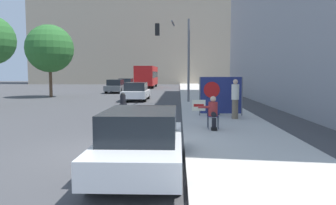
{
  "coord_description": "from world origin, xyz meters",
  "views": [
    {
      "loc": [
        1.87,
        -8.86,
        2.21
      ],
      "look_at": [
        1.4,
        5.4,
        0.92
      ],
      "focal_mm": 35.0,
      "sensor_mm": 36.0,
      "label": 1
    }
  ],
  "objects_px": {
    "traffic_light_pole": "(177,47)",
    "car_on_road_nearest": "(136,91)",
    "protest_banner": "(221,95)",
    "seated_protester": "(212,111)",
    "jogger_on_sidewalk": "(235,99)",
    "city_bus_on_road": "(147,75)",
    "car_on_road_distant": "(126,84)",
    "street_tree_midblock": "(50,49)",
    "motorcycle_on_road": "(123,106)",
    "parked_car_curbside": "(141,141)",
    "pedestrian_behind": "(217,97)",
    "car_on_road_midblock": "(116,86)"
  },
  "relations": [
    {
      "from": "pedestrian_behind",
      "to": "traffic_light_pole",
      "type": "xyz_separation_m",
      "value": [
        -1.99,
        7.51,
        3.02
      ]
    },
    {
      "from": "protest_banner",
      "to": "motorcycle_on_road",
      "type": "distance_m",
      "value": 5.02
    },
    {
      "from": "seated_protester",
      "to": "parked_car_curbside",
      "type": "distance_m",
      "value": 5.24
    },
    {
      "from": "traffic_light_pole",
      "to": "seated_protester",
      "type": "bearing_deg",
      "value": -83.19
    },
    {
      "from": "seated_protester",
      "to": "jogger_on_sidewalk",
      "type": "xyz_separation_m",
      "value": [
        1.29,
        2.71,
        0.26
      ]
    },
    {
      "from": "car_on_road_nearest",
      "to": "city_bus_on_road",
      "type": "height_order",
      "value": "city_bus_on_road"
    },
    {
      "from": "pedestrian_behind",
      "to": "motorcycle_on_road",
      "type": "xyz_separation_m",
      "value": [
        -4.74,
        0.76,
        -0.5
      ]
    },
    {
      "from": "jogger_on_sidewalk",
      "to": "pedestrian_behind",
      "type": "xyz_separation_m",
      "value": [
        -0.66,
        1.26,
        -0.04
      ]
    },
    {
      "from": "seated_protester",
      "to": "parked_car_curbside",
      "type": "xyz_separation_m",
      "value": [
        -2.07,
        -4.82,
        -0.1
      ]
    },
    {
      "from": "parked_car_curbside",
      "to": "car_on_road_distant",
      "type": "distance_m",
      "value": 35.37
    },
    {
      "from": "city_bus_on_road",
      "to": "street_tree_midblock",
      "type": "bearing_deg",
      "value": -108.96
    },
    {
      "from": "car_on_road_distant",
      "to": "motorcycle_on_road",
      "type": "bearing_deg",
      "value": -81.19
    },
    {
      "from": "traffic_light_pole",
      "to": "car_on_road_distant",
      "type": "distance_m",
      "value": 20.0
    },
    {
      "from": "car_on_road_distant",
      "to": "city_bus_on_road",
      "type": "height_order",
      "value": "city_bus_on_road"
    },
    {
      "from": "seated_protester",
      "to": "street_tree_midblock",
      "type": "bearing_deg",
      "value": 146.48
    },
    {
      "from": "pedestrian_behind",
      "to": "car_on_road_nearest",
      "type": "xyz_separation_m",
      "value": [
        -5.29,
        10.28,
        -0.3
      ]
    },
    {
      "from": "car_on_road_nearest",
      "to": "protest_banner",
      "type": "bearing_deg",
      "value": -62.62
    },
    {
      "from": "traffic_light_pole",
      "to": "car_on_road_nearest",
      "type": "relative_size",
      "value": 1.26
    },
    {
      "from": "car_on_road_distant",
      "to": "street_tree_midblock",
      "type": "height_order",
      "value": "street_tree_midblock"
    },
    {
      "from": "parked_car_curbside",
      "to": "car_on_road_midblock",
      "type": "relative_size",
      "value": 0.98
    },
    {
      "from": "jogger_on_sidewalk",
      "to": "car_on_road_midblock",
      "type": "xyz_separation_m",
      "value": [
        -9.59,
        21.62,
        -0.33
      ]
    },
    {
      "from": "car_on_road_midblock",
      "to": "traffic_light_pole",
      "type": "bearing_deg",
      "value": -61.65
    },
    {
      "from": "seated_protester",
      "to": "traffic_light_pole",
      "type": "height_order",
      "value": "traffic_light_pole"
    },
    {
      "from": "parked_car_curbside",
      "to": "city_bus_on_road",
      "type": "distance_m",
      "value": 42.6
    },
    {
      "from": "protest_banner",
      "to": "traffic_light_pole",
      "type": "height_order",
      "value": "traffic_light_pole"
    },
    {
      "from": "protest_banner",
      "to": "car_on_road_midblock",
      "type": "xyz_separation_m",
      "value": [
        -9.07,
        20.56,
        -0.4
      ]
    },
    {
      "from": "city_bus_on_road",
      "to": "car_on_road_distant",
      "type": "bearing_deg",
      "value": -104.54
    },
    {
      "from": "pedestrian_behind",
      "to": "street_tree_midblock",
      "type": "bearing_deg",
      "value": -87.26
    },
    {
      "from": "car_on_road_distant",
      "to": "seated_protester",
      "type": "bearing_deg",
      "value": -75.02
    },
    {
      "from": "car_on_road_distant",
      "to": "motorcycle_on_road",
      "type": "xyz_separation_m",
      "value": [
        3.92,
        -25.31,
        -0.23
      ]
    },
    {
      "from": "protest_banner",
      "to": "car_on_road_nearest",
      "type": "distance_m",
      "value": 11.81
    },
    {
      "from": "car_on_road_distant",
      "to": "street_tree_midblock",
      "type": "xyz_separation_m",
      "value": [
        -4.92,
        -12.47,
        3.65
      ]
    },
    {
      "from": "pedestrian_behind",
      "to": "street_tree_midblock",
      "type": "distance_m",
      "value": 19.52
    },
    {
      "from": "pedestrian_behind",
      "to": "protest_banner",
      "type": "relative_size",
      "value": 0.82
    },
    {
      "from": "street_tree_midblock",
      "to": "city_bus_on_road",
      "type": "bearing_deg",
      "value": 71.04
    },
    {
      "from": "traffic_light_pole",
      "to": "car_on_road_midblock",
      "type": "height_order",
      "value": "traffic_light_pole"
    },
    {
      "from": "car_on_road_nearest",
      "to": "car_on_road_distant",
      "type": "xyz_separation_m",
      "value": [
        -3.38,
        15.79,
        0.03
      ]
    },
    {
      "from": "car_on_road_distant",
      "to": "jogger_on_sidewalk",
      "type": "bearing_deg",
      "value": -71.16
    },
    {
      "from": "car_on_road_nearest",
      "to": "motorcycle_on_road",
      "type": "relative_size",
      "value": 2.21
    },
    {
      "from": "traffic_light_pole",
      "to": "car_on_road_distant",
      "type": "height_order",
      "value": "traffic_light_pole"
    },
    {
      "from": "jogger_on_sidewalk",
      "to": "car_on_road_nearest",
      "type": "distance_m",
      "value": 12.99
    },
    {
      "from": "protest_banner",
      "to": "street_tree_midblock",
      "type": "distance_m",
      "value": 19.74
    },
    {
      "from": "pedestrian_behind",
      "to": "car_on_road_midblock",
      "type": "relative_size",
      "value": 0.38
    },
    {
      "from": "seated_protester",
      "to": "pedestrian_behind",
      "type": "distance_m",
      "value": 4.03
    },
    {
      "from": "jogger_on_sidewalk",
      "to": "car_on_road_nearest",
      "type": "xyz_separation_m",
      "value": [
        -5.95,
        11.54,
        -0.34
      ]
    },
    {
      "from": "jogger_on_sidewalk",
      "to": "street_tree_midblock",
      "type": "height_order",
      "value": "street_tree_midblock"
    },
    {
      "from": "car_on_road_nearest",
      "to": "motorcycle_on_road",
      "type": "distance_m",
      "value": 9.54
    },
    {
      "from": "motorcycle_on_road",
      "to": "jogger_on_sidewalk",
      "type": "bearing_deg",
      "value": -20.53
    },
    {
      "from": "pedestrian_behind",
      "to": "car_on_road_distant",
      "type": "height_order",
      "value": "pedestrian_behind"
    },
    {
      "from": "pedestrian_behind",
      "to": "seated_protester",
      "type": "bearing_deg",
      "value": 38.91
    }
  ]
}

